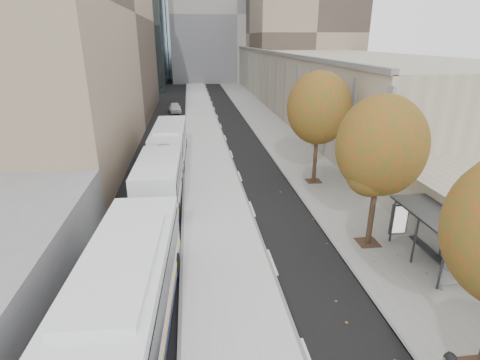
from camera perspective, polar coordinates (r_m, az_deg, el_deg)
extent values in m
cube|color=#B7B7B7|center=(39.24, -5.38, 6.06)|extent=(4.25, 150.00, 0.15)
cube|color=gray|center=(40.31, 6.13, 6.38)|extent=(4.75, 150.00, 0.08)
cube|color=gray|center=(70.32, 10.02, 15.59)|extent=(18.00, 92.00, 8.00)
cube|color=gray|center=(47.31, -31.25, 21.07)|extent=(24.00, 46.00, 25.00)
cube|color=gray|center=(99.70, -1.13, 23.65)|extent=(30.00, 18.00, 30.00)
cube|color=#383A3F|center=(19.06, 27.46, -4.63)|extent=(1.90, 4.40, 0.10)
cylinder|color=#383A3F|center=(17.82, 28.44, -11.23)|extent=(0.10, 0.10, 2.40)
cube|color=silver|center=(19.97, 28.59, -7.64)|extent=(0.04, 4.00, 2.10)
cylinder|color=#311F14|center=(19.99, 19.40, -4.96)|extent=(0.28, 0.28, 3.24)
sphere|color=#29531A|center=(18.80, 20.69, 4.90)|extent=(4.20, 4.20, 4.20)
cylinder|color=#311F14|center=(27.69, 11.36, 3.10)|extent=(0.28, 0.28, 3.38)
sphere|color=#29531A|center=(26.82, 11.92, 10.68)|extent=(4.40, 4.40, 4.40)
cube|color=white|center=(29.13, -11.22, 3.40)|extent=(3.00, 17.82, 2.96)
cube|color=black|center=(28.98, -11.29, 4.43)|extent=(3.04, 17.11, 1.03)
cube|color=#0F6241|center=(21.00, -12.43, -4.65)|extent=(1.88, 0.11, 1.14)
sphere|color=#467831|center=(12.27, 29.20, -22.70)|extent=(0.28, 0.28, 0.28)
imported|color=silver|center=(55.32, -9.88, 10.80)|extent=(2.01, 4.18, 1.38)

